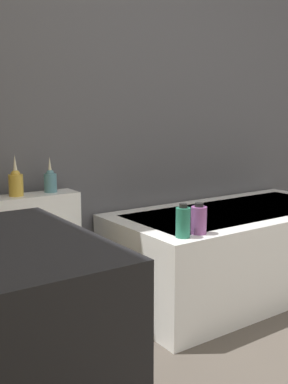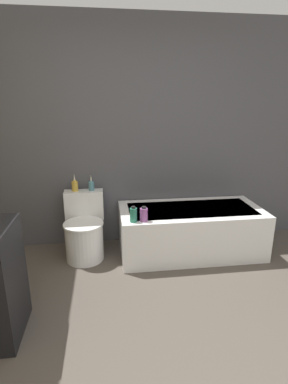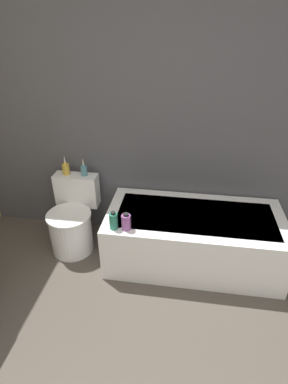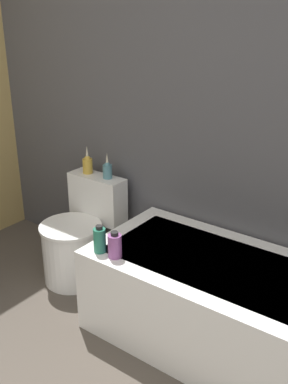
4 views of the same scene
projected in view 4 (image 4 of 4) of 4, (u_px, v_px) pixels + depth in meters
wall_back_tiled at (174, 97)px, 2.81m from camera, size 6.40×0.06×2.60m
bathtub at (228, 307)px, 2.51m from camera, size 1.61×0.77×0.53m
toilet at (78, 239)px, 3.20m from camera, size 0.44×0.58×0.71m
vase_gold at (88, 164)px, 3.23m from camera, size 0.07×0.07×0.20m
vase_silver at (107, 170)px, 3.13m from camera, size 0.07×0.07×0.18m
shampoo_bottle_tall at (100, 240)px, 2.54m from camera, size 0.07×0.07×0.16m
shampoo_bottle_short at (115, 245)px, 2.49m from camera, size 0.08×0.08×0.16m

